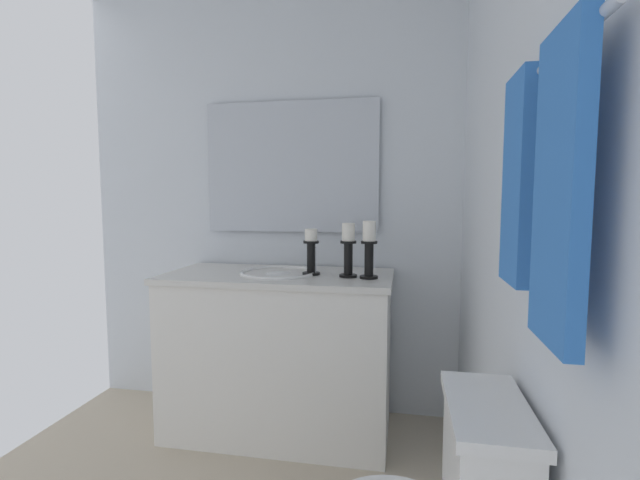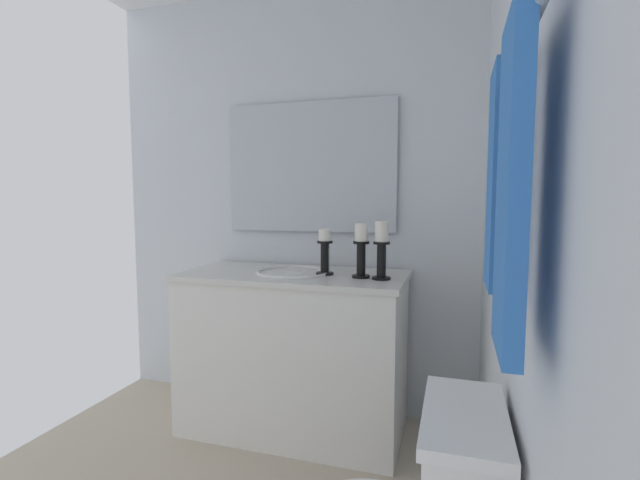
% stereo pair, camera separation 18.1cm
% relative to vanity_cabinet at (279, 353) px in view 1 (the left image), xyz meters
% --- Properties ---
extents(wall_back, '(2.78, 0.04, 2.45)m').
position_rel_vanity_cabinet_xyz_m(wall_back, '(1.07, 0.98, 0.80)').
color(wall_back, silver).
rests_on(wall_back, ground).
extents(wall_left, '(0.04, 2.23, 2.45)m').
position_rel_vanity_cabinet_xyz_m(wall_left, '(-0.33, -0.14, 0.80)').
color(wall_left, silver).
rests_on(wall_left, ground).
extents(vanity_cabinet, '(0.58, 1.19, 0.85)m').
position_rel_vanity_cabinet_xyz_m(vanity_cabinet, '(0.00, 0.00, 0.00)').
color(vanity_cabinet, white).
rests_on(vanity_cabinet, ground).
extents(sink_basin, '(0.40, 0.40, 0.24)m').
position_rel_vanity_cabinet_xyz_m(sink_basin, '(-0.00, 0.00, 0.39)').
color(sink_basin, white).
rests_on(sink_basin, vanity_cabinet).
extents(mirror, '(0.02, 1.00, 0.74)m').
position_rel_vanity_cabinet_xyz_m(mirror, '(-0.28, 0.00, 1.00)').
color(mirror, silver).
extents(candle_holder_tall, '(0.09, 0.09, 0.28)m').
position_rel_vanity_cabinet_xyz_m(candle_holder_tall, '(0.06, 0.48, 0.58)').
color(candle_holder_tall, black).
rests_on(candle_holder_tall, vanity_cabinet).
extents(candle_holder_short, '(0.09, 0.09, 0.27)m').
position_rel_vanity_cabinet_xyz_m(candle_holder_short, '(0.04, 0.37, 0.57)').
color(candle_holder_short, black).
rests_on(candle_holder_short, vanity_cabinet).
extents(candle_holder_mid, '(0.09, 0.09, 0.24)m').
position_rel_vanity_cabinet_xyz_m(candle_holder_mid, '(0.01, 0.18, 0.55)').
color(candle_holder_mid, black).
rests_on(candle_holder_mid, vanity_cabinet).
extents(towel_bar, '(0.58, 0.02, 0.02)m').
position_rel_vanity_cabinet_xyz_m(towel_bar, '(1.24, 0.92, 1.08)').
color(towel_bar, silver).
extents(towel_near_vanity, '(0.18, 0.03, 0.49)m').
position_rel_vanity_cabinet_xyz_m(towel_near_vanity, '(1.10, 0.90, 0.86)').
color(towel_near_vanity, blue).
rests_on(towel_near_vanity, towel_bar).
extents(towel_center, '(0.20, 0.03, 0.54)m').
position_rel_vanity_cabinet_xyz_m(towel_center, '(1.39, 0.90, 0.83)').
color(towel_center, blue).
rests_on(towel_center, towel_bar).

